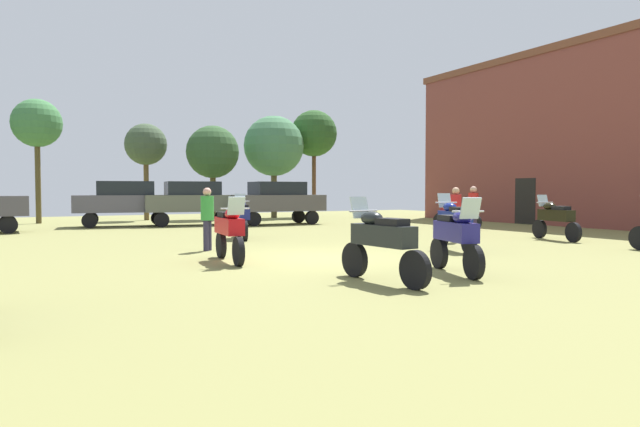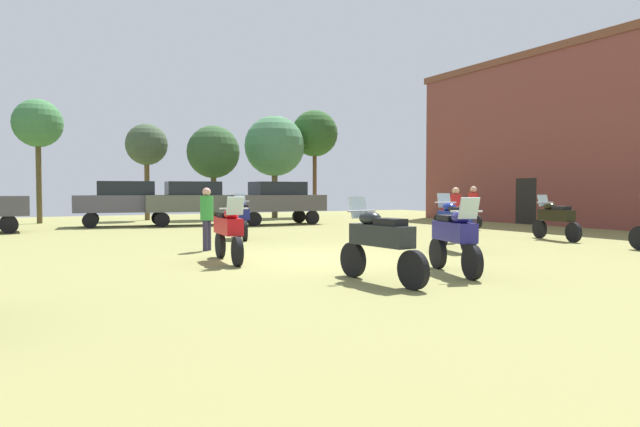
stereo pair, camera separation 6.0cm
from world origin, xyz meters
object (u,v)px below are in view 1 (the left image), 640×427
person_3 (207,214)px  car_4 (277,200)px  motorcycle_8 (456,211)px  car_1 (193,200)px  motorcycle_10 (454,222)px  car_5 (126,200)px  tree_4 (146,145)px  motorcycle_9 (456,236)px  person_1 (473,207)px  motorcycle_2 (229,230)px  motorcycle_6 (382,241)px  tree_5 (213,152)px  brick_building (599,138)px  motorcycle_12 (242,217)px  tree_9 (274,146)px  tree_8 (314,134)px  tree_2 (37,124)px  person_2 (456,210)px  motorcycle_3 (555,218)px

person_3 → car_4: bearing=-169.1°
motorcycle_8 → car_1: car_1 is taller
motorcycle_8 → motorcycle_10: (-5.77, -6.21, 0.01)m
car_5 → tree_4: bearing=-12.6°
motorcycle_9 → car_4: 16.18m
person_1 → motorcycle_10: bearing=-47.1°
motorcycle_2 → car_4: (6.60, 12.06, 0.45)m
car_5 → person_1: size_ratio=2.60×
motorcycle_6 → motorcycle_10: (4.66, 3.32, 0.02)m
motorcycle_9 → tree_4: 22.96m
tree_5 → tree_4: bearing=165.3°
car_5 → person_3: car_5 is taller
brick_building → motorcycle_10: bearing=-158.4°
person_1 → tree_4: (-7.62, 16.50, 3.01)m
motorcycle_2 → motorcycle_6: bearing=114.6°
motorcycle_12 → car_4: (4.21, 6.53, 0.44)m
motorcycle_2 → car_4: 13.76m
brick_building → motorcycle_10: brick_building is taller
motorcycle_9 → tree_9: size_ratio=0.34×
car_4 → tree_8: 9.11m
motorcycle_8 → person_1: bearing=-137.4°
brick_building → person_1: (-10.42, -2.53, -3.07)m
person_1 → person_3: size_ratio=1.05×
motorcycle_2 → car_5: car_5 is taller
car_1 → tree_2: 8.71m
car_4 → car_5: bearing=73.6°
person_1 → person_2: bearing=-54.7°
brick_building → motorcycle_10: (-14.02, -5.55, -3.34)m
motorcycle_10 → person_2: person_2 is taller
motorcycle_2 → person_2: bearing=-165.5°
motorcycle_12 → tree_9: size_ratio=0.37×
tree_4 → motorcycle_12: bearing=-88.4°
motorcycle_6 → person_1: bearing=32.4°
motorcycle_3 → motorcycle_9: 8.78m
motorcycle_9 → motorcycle_10: size_ratio=0.92×
tree_2 → tree_8: size_ratio=0.92×
motorcycle_8 → motorcycle_9: size_ratio=1.10×
person_1 → tree_8: (2.29, 15.91, 4.04)m
motorcycle_3 → motorcycle_8: 5.46m
tree_8 → tree_9: bearing=-176.9°
tree_2 → tree_5: bearing=-2.0°
motorcycle_2 → motorcycle_8: 13.07m
motorcycle_9 → motorcycle_12: bearing=-68.6°
tree_4 → tree_9: size_ratio=0.87×
motorcycle_3 → tree_5: (-5.59, 17.82, 2.99)m
motorcycle_6 → car_5: car_5 is taller
motorcycle_3 → tree_5: 18.91m
person_2 → tree_5: (-2.31, 16.81, 2.72)m
person_1 → tree_5: tree_5 is taller
motorcycle_8 → person_3: (-11.51, -3.14, 0.24)m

